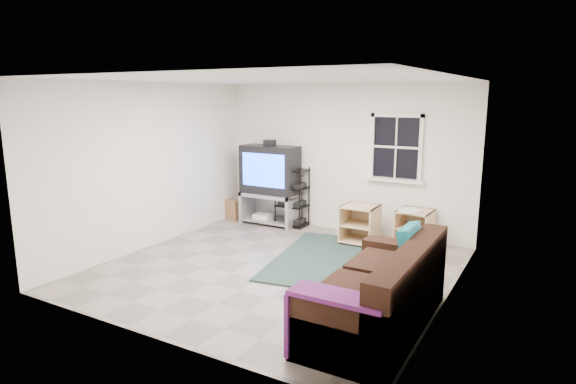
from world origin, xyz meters
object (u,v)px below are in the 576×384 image
Objects in this scene: side_table_right at (415,225)px; side_table_left at (361,223)px; av_rack at (292,201)px; sofa at (380,296)px; tv_unit at (270,178)px.

side_table_left is at bearing -157.18° from side_table_right.
side_table_left is 1.05× the size of side_table_right.
av_rack is 4.09m from sofa.
side_table_right is (2.72, 0.03, -0.53)m from tv_unit.
side_table_left reaches higher than side_table_right.
side_table_right is 0.28× the size of sofa.
side_table_right is 3.03m from sofa.
side_table_left is 0.30× the size of sofa.
side_table_right is at bearing 22.82° from side_table_left.
side_table_left is (1.93, -0.30, -0.53)m from tv_unit.
sofa is at bearing -81.41° from side_table_right.
sofa is at bearing -42.96° from tv_unit.
av_rack is 1.55m from side_table_left.
side_table_left is 0.86m from side_table_right.
sofa is at bearing -47.79° from av_rack.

